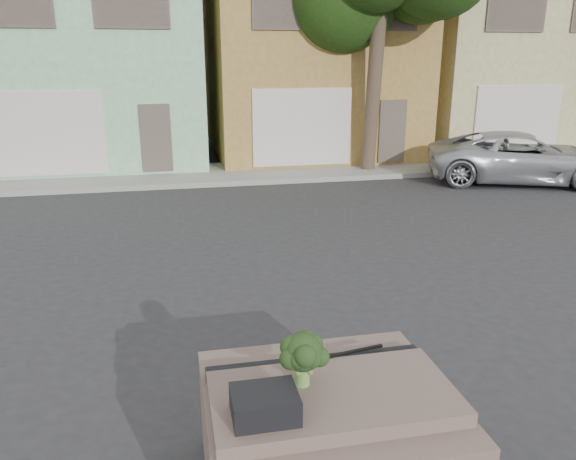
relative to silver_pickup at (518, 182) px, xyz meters
name	(u,v)px	position (x,y,z in m)	size (l,w,h in m)	color
ground_plane	(267,333)	(-8.95, -7.80, 0.00)	(120.00, 120.00, 0.00)	#303033
sidewalk	(209,174)	(-8.95, 2.70, 0.07)	(40.00, 3.00, 0.15)	gray
townhouse_mint	(95,50)	(-12.45, 6.70, 3.77)	(7.20, 8.20, 7.55)	#99D19E
townhouse_tan	(305,51)	(-4.95, 6.70, 3.77)	(7.20, 8.20, 7.55)	#A6803F
townhouse_beige	(488,51)	(2.55, 6.70, 3.77)	(7.20, 8.20, 7.55)	#C3B87E
silver_pickup	(518,182)	(0.00, 0.00, 0.00)	(2.45, 5.32, 1.48)	#BABCC2
tree_near	(376,33)	(-3.95, 2.00, 4.25)	(4.40, 4.00, 8.50)	#1E3A10
car_dashboard	(327,439)	(-8.95, -10.80, 0.56)	(2.00, 1.80, 1.12)	#6D584F
instrument_hump	(265,404)	(-9.53, -11.15, 1.22)	(0.48, 0.38, 0.20)	black
wiper_arm	(347,353)	(-8.67, -10.42, 1.13)	(0.70, 0.03, 0.02)	black
broccoli	(303,359)	(-9.17, -10.81, 1.35)	(0.37, 0.37, 0.46)	black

